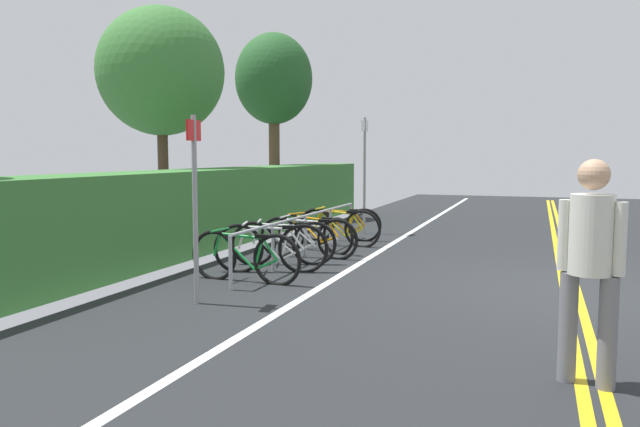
% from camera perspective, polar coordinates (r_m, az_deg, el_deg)
% --- Properties ---
extents(ground_plane, '(37.32, 10.99, 0.05)m').
position_cam_1_polar(ground_plane, '(8.72, 22.15, -6.80)').
color(ground_plane, '#232628').
extents(centre_line_yellow_inner, '(33.58, 0.10, 0.00)m').
position_cam_1_polar(centre_line_yellow_inner, '(8.72, 22.69, -6.64)').
color(centre_line_yellow_inner, gold).
rests_on(centre_line_yellow_inner, ground_plane).
extents(centre_line_yellow_outer, '(33.58, 0.10, 0.00)m').
position_cam_1_polar(centre_line_yellow_outer, '(8.71, 21.63, -6.61)').
color(centre_line_yellow_outer, gold).
rests_on(centre_line_yellow_outer, ground_plane).
extents(bike_lane_stripe_white, '(33.58, 0.12, 0.00)m').
position_cam_1_polar(bike_lane_stripe_white, '(9.12, 1.93, -5.70)').
color(bike_lane_stripe_white, white).
rests_on(bike_lane_stripe_white, ground_plane).
extents(bike_rack, '(5.51, 0.05, 0.74)m').
position_cam_1_polar(bike_rack, '(10.59, -1.38, -1.11)').
color(bike_rack, '#9EA0A5').
rests_on(bike_rack, ground_plane).
extents(bicycle_0, '(0.46, 1.73, 0.75)m').
position_cam_1_polar(bicycle_0, '(8.64, -6.94, -4.00)').
color(bicycle_0, black).
rests_on(bicycle_0, ground_plane).
extents(bicycle_1, '(0.64, 1.67, 0.78)m').
position_cam_1_polar(bicycle_1, '(9.31, -4.55, -3.20)').
color(bicycle_1, black).
rests_on(bicycle_1, ground_plane).
extents(bicycle_2, '(0.66, 1.63, 0.75)m').
position_cam_1_polar(bicycle_2, '(9.95, -3.36, -2.73)').
color(bicycle_2, black).
rests_on(bicycle_2, ground_plane).
extents(bicycle_3, '(0.46, 1.77, 0.74)m').
position_cam_1_polar(bicycle_3, '(10.56, -1.10, -2.25)').
color(bicycle_3, black).
rests_on(bicycle_3, ground_plane).
extents(bicycle_4, '(0.70, 1.70, 0.71)m').
position_cam_1_polar(bicycle_4, '(11.29, -0.53, -1.83)').
color(bicycle_4, black).
rests_on(bicycle_4, ground_plane).
extents(bicycle_5, '(0.46, 1.71, 0.76)m').
position_cam_1_polar(bicycle_5, '(11.96, 1.75, -1.30)').
color(bicycle_5, black).
rests_on(bicycle_5, ground_plane).
extents(bicycle_6, '(0.52, 1.64, 0.72)m').
position_cam_1_polar(bicycle_6, '(12.65, 1.95, -1.02)').
color(bicycle_6, black).
rests_on(bicycle_6, ground_plane).
extents(pedestrian, '(0.32, 0.47, 1.74)m').
position_cam_1_polar(pedestrian, '(5.10, 23.72, -3.62)').
color(pedestrian, slate).
rests_on(pedestrian, ground_plane).
extents(sign_post_near, '(0.36, 0.08, 2.23)m').
position_cam_1_polar(sign_post_near, '(7.37, -11.50, 2.04)').
color(sign_post_near, gray).
rests_on(sign_post_near, ground_plane).
extents(sign_post_far, '(0.36, 0.06, 2.58)m').
position_cam_1_polar(sign_post_far, '(13.73, 4.13, 4.48)').
color(sign_post_far, gray).
rests_on(sign_post_far, ground_plane).
extents(hedge_backdrop, '(14.46, 1.22, 1.48)m').
position_cam_1_polar(hedge_backdrop, '(12.89, -8.61, 0.85)').
color(hedge_backdrop, '#387533').
rests_on(hedge_backdrop, ground_plane).
extents(tree_mid, '(2.70, 2.70, 4.90)m').
position_cam_1_polar(tree_mid, '(13.93, -14.49, 12.54)').
color(tree_mid, '#473323').
rests_on(tree_mid, ground_plane).
extents(tree_far_right, '(2.12, 2.12, 5.08)m').
position_cam_1_polar(tree_far_right, '(17.35, -4.29, 12.15)').
color(tree_far_right, brown).
rests_on(tree_far_right, ground_plane).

